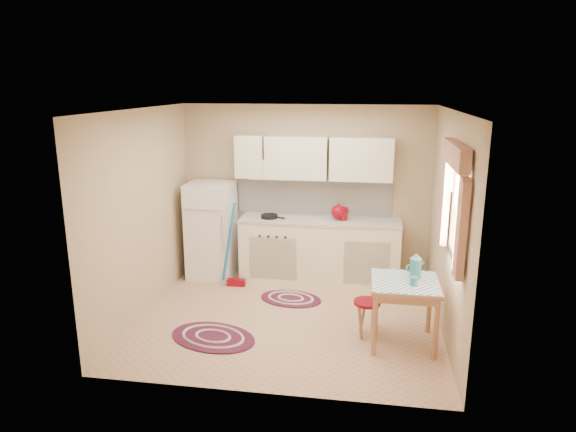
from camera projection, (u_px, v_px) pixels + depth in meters
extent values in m
plane|color=tan|center=(289.00, 318.00, 6.28)|extent=(3.60, 3.60, 0.00)
cube|color=silver|center=(289.00, 110.00, 5.65)|extent=(3.60, 3.20, 0.04)
cube|color=tan|center=(305.00, 191.00, 7.50)|extent=(3.60, 0.04, 2.50)
cube|color=tan|center=(260.00, 266.00, 4.44)|extent=(3.60, 0.04, 2.50)
cube|color=tan|center=(143.00, 213.00, 6.24)|extent=(0.04, 3.20, 2.50)
cube|color=tan|center=(448.00, 225.00, 5.70)|extent=(0.04, 3.20, 2.50)
cube|color=white|center=(314.00, 196.00, 7.48)|extent=(2.25, 0.03, 0.55)
cube|color=white|center=(313.00, 158.00, 7.19)|extent=(2.25, 0.33, 0.60)
cube|color=white|center=(457.00, 211.00, 5.10)|extent=(0.04, 0.85, 0.95)
cube|color=white|center=(212.00, 230.00, 7.50)|extent=(0.65, 0.60, 1.40)
cube|color=white|center=(320.00, 251.00, 7.38)|extent=(2.25, 0.60, 0.88)
cube|color=#BAB6B0|center=(320.00, 220.00, 7.26)|extent=(2.27, 0.62, 0.04)
cylinder|color=black|center=(269.00, 216.00, 7.31)|extent=(0.31, 0.31, 0.05)
cylinder|color=maroon|center=(344.00, 214.00, 7.19)|extent=(0.15, 0.15, 0.16)
cube|color=tan|center=(403.00, 313.00, 5.58)|extent=(0.72, 0.72, 0.72)
cylinder|color=maroon|center=(366.00, 318.00, 5.79)|extent=(0.39, 0.39, 0.42)
cylinder|color=teal|center=(414.00, 281.00, 5.37)|extent=(0.09, 0.09, 0.10)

